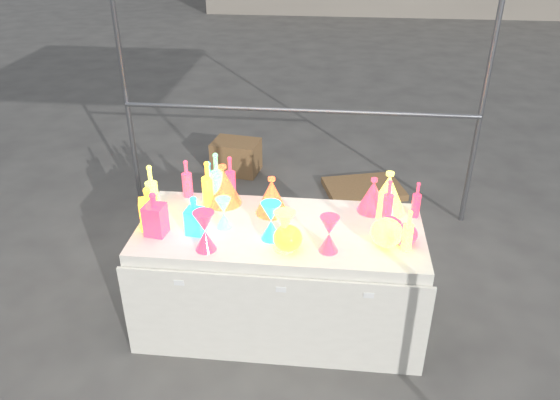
# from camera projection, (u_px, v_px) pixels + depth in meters

# --- Properties ---
(ground) EXTENTS (80.00, 80.00, 0.00)m
(ground) POSITION_uv_depth(u_px,v_px,m) (280.00, 319.00, 3.80)
(ground) COLOR slate
(ground) RESTS_ON ground
(display_table) EXTENTS (1.84, 0.83, 0.75)m
(display_table) POSITION_uv_depth(u_px,v_px,m) (280.00, 277.00, 3.61)
(display_table) COLOR white
(display_table) RESTS_ON ground
(cardboard_box_closed) EXTENTS (0.52, 0.41, 0.34)m
(cardboard_box_closed) POSITION_uv_depth(u_px,v_px,m) (236.00, 157.00, 5.76)
(cardboard_box_closed) COLOR #976E44
(cardboard_box_closed) RESTS_ON ground
(cardboard_box_flat) EXTENTS (0.86, 0.71, 0.06)m
(cardboard_box_flat) POSITION_uv_depth(u_px,v_px,m) (364.00, 189.00, 5.42)
(cardboard_box_flat) COLOR #976E44
(cardboard_box_flat) RESTS_ON ground
(bottle_2) EXTENTS (0.07, 0.07, 0.31)m
(bottle_2) POSITION_uv_depth(u_px,v_px,m) (230.00, 178.00, 3.70)
(bottle_2) COLOR #DA4916
(bottle_2) RESTS_ON display_table
(bottle_3) EXTENTS (0.09, 0.09, 0.27)m
(bottle_3) POSITION_uv_depth(u_px,v_px,m) (187.00, 178.00, 3.73)
(bottle_3) COLOR #1C27A7
(bottle_3) RESTS_ON display_table
(bottle_4) EXTENTS (0.10, 0.10, 0.34)m
(bottle_4) POSITION_uv_depth(u_px,v_px,m) (152.00, 189.00, 3.53)
(bottle_4) COLOR #157084
(bottle_4) RESTS_ON display_table
(bottle_5) EXTENTS (0.11, 0.11, 0.38)m
(bottle_5) POSITION_uv_depth(u_px,v_px,m) (217.00, 179.00, 3.61)
(bottle_5) COLOR #B62491
(bottle_5) RESTS_ON display_table
(bottle_6) EXTENTS (0.10, 0.10, 0.32)m
(bottle_6) POSITION_uv_depth(u_px,v_px,m) (208.00, 183.00, 3.62)
(bottle_6) COLOR red
(bottle_6) RESTS_ON display_table
(bottle_7) EXTENTS (0.09, 0.09, 0.31)m
(bottle_7) POSITION_uv_depth(u_px,v_px,m) (209.00, 182.00, 3.64)
(bottle_7) COLOR #1C8F1A
(bottle_7) RESTS_ON display_table
(decanter_0) EXTENTS (0.15, 0.15, 0.28)m
(decanter_0) POSITION_uv_depth(u_px,v_px,m) (149.00, 207.00, 3.38)
(decanter_0) COLOR red
(decanter_0) RESTS_ON display_table
(decanter_1) EXTENTS (0.14, 0.14, 0.29)m
(decanter_1) POSITION_uv_depth(u_px,v_px,m) (155.00, 213.00, 3.31)
(decanter_1) COLOR #DA4916
(decanter_1) RESTS_ON display_table
(decanter_2) EXTENTS (0.11, 0.11, 0.26)m
(decanter_2) POSITION_uv_depth(u_px,v_px,m) (194.00, 215.00, 3.32)
(decanter_2) COLOR #1C8F1A
(decanter_2) RESTS_ON display_table
(hourglass_0) EXTENTS (0.14, 0.14, 0.25)m
(hourglass_0) POSITION_uv_depth(u_px,v_px,m) (205.00, 231.00, 3.17)
(hourglass_0) COLOR #DA4916
(hourglass_0) RESTS_ON display_table
(hourglass_1) EXTENTS (0.14, 0.14, 0.23)m
(hourglass_1) POSITION_uv_depth(u_px,v_px,m) (329.00, 234.00, 3.16)
(hourglass_1) COLOR #1C27A7
(hourglass_1) RESTS_ON display_table
(hourglass_2) EXTENTS (0.17, 0.17, 0.25)m
(hourglass_2) POSITION_uv_depth(u_px,v_px,m) (284.00, 231.00, 3.17)
(hourglass_2) COLOR #157084
(hourglass_2) RESTS_ON display_table
(hourglass_3) EXTENTS (0.13, 0.13, 0.20)m
(hourglass_3) POSITION_uv_depth(u_px,v_px,m) (224.00, 213.00, 3.40)
(hourglass_3) COLOR #B62491
(hourglass_3) RESTS_ON display_table
(hourglass_4) EXTENTS (0.12, 0.12, 0.19)m
(hourglass_4) POSITION_uv_depth(u_px,v_px,m) (284.00, 225.00, 3.28)
(hourglass_4) COLOR red
(hourglass_4) RESTS_ON display_table
(hourglass_5) EXTENTS (0.15, 0.15, 0.25)m
(hourglass_5) POSITION_uv_depth(u_px,v_px,m) (271.00, 221.00, 3.27)
(hourglass_5) COLOR #1C8F1A
(hourglass_5) RESTS_ON display_table
(globe_0) EXTENTS (0.20, 0.20, 0.14)m
(globe_0) POSITION_uv_depth(u_px,v_px,m) (288.00, 239.00, 3.19)
(globe_0) COLOR red
(globe_0) RESTS_ON display_table
(globe_1) EXTENTS (0.23, 0.23, 0.15)m
(globe_1) POSITION_uv_depth(u_px,v_px,m) (386.00, 234.00, 3.23)
(globe_1) COLOR #157084
(globe_1) RESTS_ON display_table
(globe_2) EXTENTS (0.20, 0.20, 0.13)m
(globe_2) POSITION_uv_depth(u_px,v_px,m) (389.00, 229.00, 3.30)
(globe_2) COLOR #DA4916
(globe_2) RESTS_ON display_table
(globe_3) EXTENTS (0.19, 0.19, 0.12)m
(globe_3) POSITION_uv_depth(u_px,v_px,m) (405.00, 235.00, 3.25)
(globe_3) COLOR #1C27A7
(globe_3) RESTS_ON display_table
(lampshade_0) EXTENTS (0.31, 0.31, 0.28)m
(lampshade_0) POSITION_uv_depth(u_px,v_px,m) (223.00, 184.00, 3.65)
(lampshade_0) COLOR yellow
(lampshade_0) RESTS_ON display_table
(lampshade_1) EXTENTS (0.22, 0.22, 0.26)m
(lampshade_1) POSITION_uv_depth(u_px,v_px,m) (272.00, 195.00, 3.54)
(lampshade_1) COLOR yellow
(lampshade_1) RESTS_ON display_table
(lampshade_2) EXTENTS (0.24, 0.24, 0.24)m
(lampshade_2) POSITION_uv_depth(u_px,v_px,m) (373.00, 195.00, 3.57)
(lampshade_2) COLOR #1C27A7
(lampshade_2) RESTS_ON display_table
(lampshade_3) EXTENTS (0.25, 0.25, 0.29)m
(lampshade_3) POSITION_uv_depth(u_px,v_px,m) (388.00, 192.00, 3.55)
(lampshade_3) COLOR #157084
(lampshade_3) RESTS_ON display_table
(bottle_9) EXTENTS (0.06, 0.06, 0.25)m
(bottle_9) POSITION_uv_depth(u_px,v_px,m) (417.00, 199.00, 3.50)
(bottle_9) COLOR #DA4916
(bottle_9) RESTS_ON display_table
(bottle_10) EXTENTS (0.07, 0.07, 0.29)m
(bottle_10) POSITION_uv_depth(u_px,v_px,m) (388.00, 201.00, 3.44)
(bottle_10) COLOR #1C27A7
(bottle_10) RESTS_ON display_table
(bottle_11) EXTENTS (0.08, 0.08, 0.27)m
(bottle_11) POSITION_uv_depth(u_px,v_px,m) (408.00, 230.00, 3.16)
(bottle_11) COLOR #157084
(bottle_11) RESTS_ON display_table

